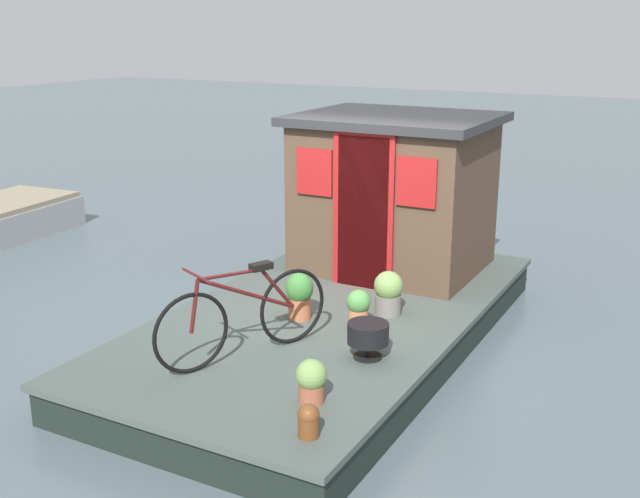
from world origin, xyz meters
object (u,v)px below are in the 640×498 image
(potted_plant_ivy, at_px, (358,308))
(potted_plant_mint, at_px, (311,380))
(houseboat_cabin, at_px, (394,192))
(bicycle, at_px, (244,315))
(potted_plant_geranium, at_px, (388,292))
(potted_plant_succulent, at_px, (300,294))
(charcoal_grill, at_px, (368,334))
(mooring_bollard, at_px, (308,420))

(potted_plant_ivy, bearing_deg, potted_plant_mint, -168.12)
(houseboat_cabin, bearing_deg, potted_plant_ivy, -165.77)
(bicycle, distance_m, potted_plant_ivy, 1.21)
(houseboat_cabin, relative_size, potted_plant_geranium, 4.90)
(houseboat_cabin, xyz_separation_m, potted_plant_mint, (-3.51, -0.83, -0.74))
(potted_plant_succulent, xyz_separation_m, potted_plant_ivy, (0.00, -0.65, -0.03))
(bicycle, relative_size, potted_plant_mint, 4.52)
(potted_plant_geranium, distance_m, potted_plant_mint, 2.04)
(bicycle, height_order, potted_plant_succulent, bicycle)
(potted_plant_geranium, height_order, charcoal_grill, potted_plant_geranium)
(houseboat_cabin, height_order, mooring_bollard, houseboat_cabin)
(potted_plant_ivy, distance_m, charcoal_grill, 0.64)
(houseboat_cabin, relative_size, potted_plant_succulent, 4.68)
(potted_plant_mint, bearing_deg, houseboat_cabin, 13.24)
(potted_plant_geranium, relative_size, potted_plant_mint, 1.27)
(potted_plant_succulent, distance_m, mooring_bollard, 2.31)
(houseboat_cabin, bearing_deg, potted_plant_mint, -166.76)
(bicycle, distance_m, charcoal_grill, 1.10)
(bicycle, height_order, potted_plant_ivy, bicycle)
(potted_plant_mint, relative_size, mooring_bollard, 1.41)
(bicycle, xyz_separation_m, potted_plant_succulent, (1.03, 0.03, -0.14))
(potted_plant_geranium, xyz_separation_m, charcoal_grill, (-1.07, -0.27, -0.01))
(potted_plant_ivy, relative_size, charcoal_grill, 1.10)
(houseboat_cabin, bearing_deg, potted_plant_geranium, -158.29)
(potted_plant_ivy, bearing_deg, bicycle, 149.10)
(potted_plant_succulent, distance_m, potted_plant_ivy, 0.65)
(bicycle, xyz_separation_m, mooring_bollard, (-0.94, -1.17, -0.26))
(houseboat_cabin, height_order, charcoal_grill, houseboat_cabin)
(potted_plant_ivy, height_order, charcoal_grill, potted_plant_ivy)
(houseboat_cabin, height_order, bicycle, houseboat_cabin)
(houseboat_cabin, relative_size, mooring_bollard, 8.77)
(potted_plant_geranium, relative_size, mooring_bollard, 1.79)
(houseboat_cabin, xyz_separation_m, potted_plant_ivy, (-2.01, -0.51, -0.71))
(potted_plant_succulent, height_order, potted_plant_mint, potted_plant_succulent)
(potted_plant_geranium, distance_m, mooring_bollard, 2.54)
(houseboat_cabin, distance_m, mooring_bollard, 4.20)
(houseboat_cabin, height_order, potted_plant_geranium, houseboat_cabin)
(houseboat_cabin, xyz_separation_m, mooring_bollard, (-3.98, -1.06, -0.80))
(bicycle, distance_m, potted_plant_mint, 1.06)
(potted_plant_succulent, relative_size, potted_plant_geranium, 1.05)
(potted_plant_ivy, xyz_separation_m, potted_plant_mint, (-1.50, -0.32, -0.03))
(potted_plant_succulent, bearing_deg, charcoal_grill, -118.15)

